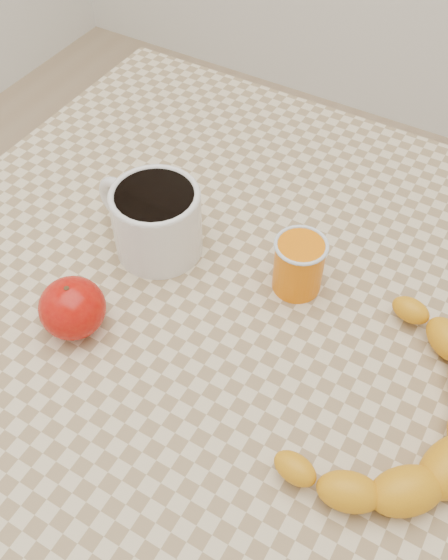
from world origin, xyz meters
The scene contains 6 objects.
ground centered at (0.00, 0.00, 0.00)m, with size 3.00×3.00×0.00m, color tan.
table centered at (0.00, 0.00, 0.66)m, with size 0.80×0.80×0.75m.
coffee_mug centered at (-0.11, 0.02, 0.80)m, with size 0.15×0.12×0.09m.
orange_juice_glass centered at (0.07, 0.05, 0.79)m, with size 0.06×0.06×0.07m.
apple centered at (-0.12, -0.13, 0.78)m, with size 0.09×0.09×0.07m.
banana centered at (0.23, -0.06, 0.77)m, with size 0.30×0.36×0.05m, color orange, non-canonical shape.
Camera 1 is at (0.23, -0.40, 1.31)m, focal length 40.00 mm.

